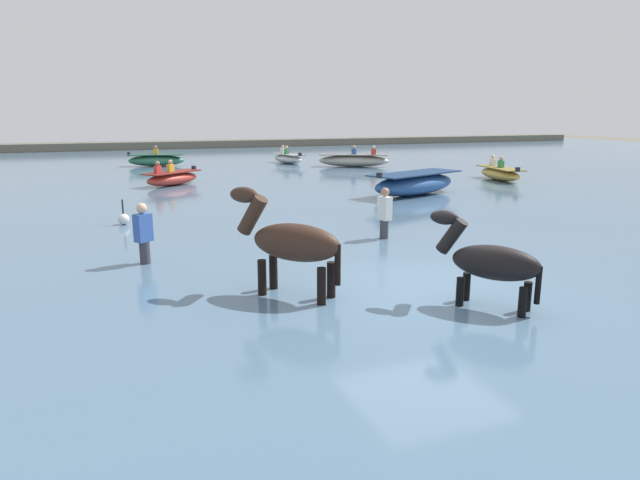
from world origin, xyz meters
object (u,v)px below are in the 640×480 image
Objects in this scene: horse_lead_dark_bay at (291,245)px; boat_distant_east at (415,184)px; channel_buoy at (124,219)px; person_wading_mid at (144,242)px; boat_mid_outer at (354,160)px; boat_far_inshore at (500,173)px; horse_trailing_black at (490,265)px; boat_near_port at (156,160)px; person_onlooker_right at (384,220)px; boat_near_starboard at (172,178)px; boat_mid_channel at (288,158)px.

horse_lead_dark_bay is 0.51× the size of boat_distant_east.
channel_buoy is (-2.33, 7.03, -0.67)m from horse_lead_dark_bay.
boat_distant_east is 2.57× the size of person_wading_mid.
boat_mid_outer is (9.85, 19.37, -0.49)m from horse_lead_dark_bay.
channel_buoy is at bearing -163.73° from boat_far_inshore.
person_wading_mid reaches higher than boat_distant_east.
horse_trailing_black reaches higher than boat_near_port.
horse_trailing_black is 1.14× the size of person_onlooker_right.
boat_near_starboard is 8.70m from boat_near_port.
horse_lead_dark_bay is 23.56m from boat_near_port.
boat_near_port is at bearing 89.23° from boat_near_starboard.
boat_distant_east is (7.55, 9.04, -0.44)m from horse_lead_dark_bay.
horse_trailing_black is at bearing -60.31° from channel_buoy.
boat_near_starboard is at bearing -90.77° from boat_near_port.
horse_lead_dark_bay is at bearing -138.88° from boat_far_inshore.
boat_near_port reaches higher than channel_buoy.
boat_near_starboard is at bearing 74.91° from channel_buoy.
boat_mid_channel is 1.64× the size of person_onlooker_right.
person_wading_mid is (-1.85, -12.00, 0.14)m from boat_near_starboard.
boat_far_inshore reaches higher than channel_buoy.
person_wading_mid reaches higher than boat_far_inshore.
horse_lead_dark_bay reaches higher than boat_mid_channel.
person_onlooker_right is at bearing -34.65° from channel_buoy.
horse_lead_dark_bay is at bearing -116.95° from boat_mid_outer.
person_wading_mid is 4.20m from channel_buoy.
person_wading_mid is at bearing -114.97° from boat_mid_channel.
boat_mid_channel is at bearing -7.02° from boat_near_port.
horse_trailing_black is at bearing -100.68° from boat_mid_channel.
boat_far_inshore is at bearing 40.17° from person_onlooker_right.
boat_near_port is (-2.69, 25.14, -0.33)m from horse_trailing_black.
boat_mid_channel is 0.85× the size of boat_near_port.
horse_lead_dark_bay is 4.57m from person_onlooker_right.
boat_near_port reaches higher than boat_far_inshore.
boat_mid_outer is 2.38× the size of person_wading_mid.
horse_trailing_black is 22.19m from boat_mid_outer.
horse_trailing_black is 2.79× the size of channel_buoy.
horse_lead_dark_bay is 14.86m from boat_near_starboard.
boat_distant_east is at bearing -156.01° from boat_far_inshore.
boat_far_inshore is (13.28, 11.59, -0.54)m from horse_lead_dark_bay.
boat_far_inshore is 4.52× the size of channel_buoy.
boat_mid_outer reaches higher than boat_far_inshore.
person_onlooker_right is at bearing -125.92° from boat_distant_east.
horse_lead_dark_bay is 3.04m from horse_trailing_black.
person_onlooker_right is (-9.99, -8.43, 0.14)m from boat_far_inshore.
boat_mid_channel is 21.85m from person_wading_mid.
boat_near_port is at bearing 96.10° from horse_trailing_black.
boat_distant_east is at bearing -102.56° from boat_mid_outer.
boat_distant_east is (4.96, 10.62, -0.27)m from horse_trailing_black.
horse_lead_dark_bay is at bearing -129.87° from boat_distant_east.
boat_mid_outer is 8.51m from boat_far_inshore.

